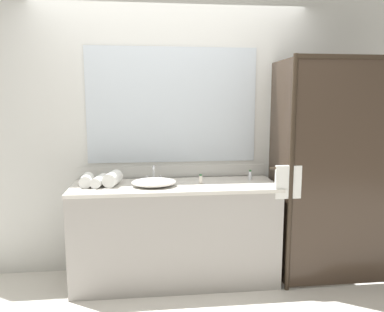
# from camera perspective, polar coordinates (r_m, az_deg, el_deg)

# --- Properties ---
(ground_plane) EXTENTS (8.00, 8.00, 0.00)m
(ground_plane) POSITION_cam_1_polar(r_m,az_deg,el_deg) (3.60, -2.50, -18.47)
(ground_plane) COLOR silver
(wall_back_with_mirror) EXTENTS (4.40, 0.06, 2.60)m
(wall_back_with_mirror) POSITION_cam_1_polar(r_m,az_deg,el_deg) (3.56, -3.02, 3.31)
(wall_back_with_mirror) COLOR silver
(wall_back_with_mirror) RESTS_ON ground_plane
(vanity_cabinet) EXTENTS (1.80, 0.58, 0.90)m
(vanity_cabinet) POSITION_cam_1_polar(r_m,az_deg,el_deg) (3.42, -2.57, -11.67)
(vanity_cabinet) COLOR #9E9993
(vanity_cabinet) RESTS_ON ground_plane
(shower_enclosure) EXTENTS (1.20, 0.59, 2.00)m
(shower_enclosure) POSITION_cam_1_polar(r_m,az_deg,el_deg) (3.41, 19.57, -2.22)
(shower_enclosure) COLOR #2D2319
(shower_enclosure) RESTS_ON ground_plane
(sink_basin) EXTENTS (0.38, 0.28, 0.07)m
(sink_basin) POSITION_cam_1_polar(r_m,az_deg,el_deg) (3.22, -5.84, -4.02)
(sink_basin) COLOR white
(sink_basin) RESTS_ON vanity_cabinet
(faucet) EXTENTS (0.17, 0.14, 0.15)m
(faucet) POSITION_cam_1_polar(r_m,az_deg,el_deg) (3.38, -5.87, -3.18)
(faucet) COLOR silver
(faucet) RESTS_ON vanity_cabinet
(amenity_bottle_body_wash) EXTENTS (0.03, 0.03, 0.09)m
(amenity_bottle_body_wash) POSITION_cam_1_polar(r_m,az_deg,el_deg) (3.31, 1.33, -3.56)
(amenity_bottle_body_wash) COLOR silver
(amenity_bottle_body_wash) RESTS_ON vanity_cabinet
(amenity_bottle_shampoo) EXTENTS (0.03, 0.03, 0.09)m
(amenity_bottle_shampoo) POSITION_cam_1_polar(r_m,az_deg,el_deg) (3.49, 8.88, -2.93)
(amenity_bottle_shampoo) COLOR silver
(amenity_bottle_shampoo) RESTS_ON vanity_cabinet
(rolled_towel_near_edge) EXTENTS (0.11, 0.21, 0.10)m
(rolled_towel_near_edge) POSITION_cam_1_polar(r_m,az_deg,el_deg) (3.33, -15.81, -3.58)
(rolled_towel_near_edge) COLOR white
(rolled_towel_near_edge) RESTS_ON vanity_cabinet
(rolled_towel_middle) EXTENTS (0.14, 0.25, 0.09)m
(rolled_towel_middle) POSITION_cam_1_polar(r_m,az_deg,el_deg) (3.31, -13.94, -3.71)
(rolled_towel_middle) COLOR white
(rolled_towel_middle) RESTS_ON vanity_cabinet
(rolled_towel_far_edge) EXTENTS (0.16, 0.24, 0.12)m
(rolled_towel_far_edge) POSITION_cam_1_polar(r_m,az_deg,el_deg) (3.31, -12.04, -3.40)
(rolled_towel_far_edge) COLOR white
(rolled_towel_far_edge) RESTS_ON vanity_cabinet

